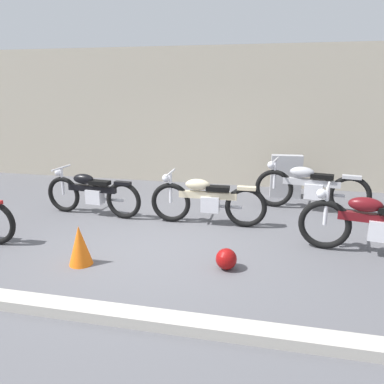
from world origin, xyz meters
The scene contains 10 objects.
ground_plane centered at (0.00, 0.00, 0.00)m, with size 40.00×40.00×0.00m, color #56565B.
building_wall centered at (0.00, 4.11, 1.63)m, with size 18.00×0.30×3.26m, color #B2A893.
curb_strip centered at (0.00, -1.88, 0.06)m, with size 18.00×0.24×0.12m, color #B7B2A8.
stone_marker centered at (1.99, 3.14, 0.47)m, with size 0.65×0.20×0.93m, color #9E9EA3.
helmet centered at (1.16, -0.50, 0.14)m, with size 0.28×0.28×0.28m, color maroon.
traffic_cone centered at (-0.79, -0.78, 0.28)m, with size 0.32×0.32×0.55m, color orange.
motorcycle_black centered at (-1.58, 1.15, 0.43)m, with size 1.97×0.55×0.88m.
motorcycle_maroon centered at (3.15, 0.34, 0.46)m, with size 2.13×0.66×0.96m.
motorcycle_cream centered at (0.60, 1.11, 0.44)m, with size 2.04×0.57×0.91m.
motorcycle_silver centered at (2.42, 2.29, 0.47)m, with size 2.15×0.65×0.97m.
Camera 1 is at (1.68, -5.03, 2.32)m, focal length 35.14 mm.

